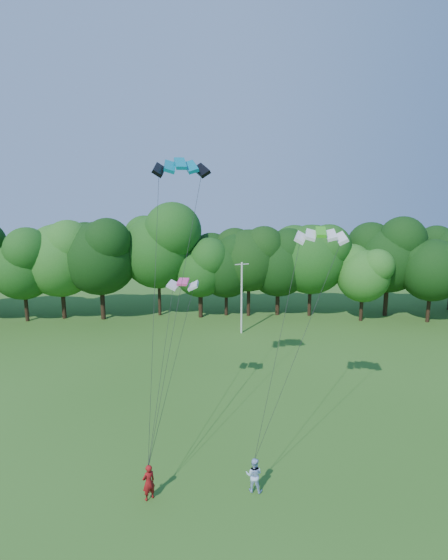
{
  "coord_description": "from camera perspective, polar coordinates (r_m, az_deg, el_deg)",
  "views": [
    {
      "loc": [
        -0.69,
        -15.04,
        14.99
      ],
      "look_at": [
        0.51,
        13.0,
        9.38
      ],
      "focal_mm": 28.0,
      "sensor_mm": 36.0,
      "label": 1
    }
  ],
  "objects": [
    {
      "name": "kite_pink",
      "position": [
        28.27,
        -5.37,
        -0.24
      ],
      "size": [
        2.14,
        1.29,
        0.37
      ],
      "rotation": [
        0.0,
        0.0,
        -0.17
      ],
      "color": "#DE3D83",
      "rests_on": "ground"
    },
    {
      "name": "kite_flyer_right",
      "position": [
        24.36,
        3.94,
        -24.05
      ],
      "size": [
        1.04,
        0.9,
        1.81
      ],
      "primitive_type": "imported",
      "rotation": [
        0.0,
        0.0,
        2.86
      ],
      "color": "#B3CDF8",
      "rests_on": "ground"
    },
    {
      "name": "kite_flyer_left",
      "position": [
        24.08,
        -9.82,
        -24.58
      ],
      "size": [
        0.82,
        0.77,
        1.87
      ],
      "primitive_type": "imported",
      "rotation": [
        0.0,
        0.0,
        3.78
      ],
      "color": "maroon",
      "rests_on": "ground"
    },
    {
      "name": "kite_teal",
      "position": [
        26.81,
        -5.73,
        14.89
      ],
      "size": [
        3.37,
        1.9,
        0.8
      ],
      "rotation": [
        0.0,
        0.0,
        0.17
      ],
      "color": "#04738D",
      "rests_on": "ground"
    },
    {
      "name": "tree_back_center",
      "position": [
        52.99,
        3.29,
        3.21
      ],
      "size": [
        8.31,
        8.31,
        12.08
      ],
      "color": "black",
      "rests_on": "ground"
    },
    {
      "name": "kite_green",
      "position": [
        25.02,
        12.54,
        6.14
      ],
      "size": [
        2.98,
        1.76,
        0.55
      ],
      "rotation": [
        0.0,
        0.0,
        -0.19
      ],
      "color": "green",
      "rests_on": "ground"
    },
    {
      "name": "utility_pole",
      "position": [
        46.88,
        2.31,
        -2.24
      ],
      "size": [
        1.52,
        0.52,
        7.78
      ],
      "rotation": [
        0.0,
        0.0,
        0.29
      ],
      "color": "silver",
      "rests_on": "ground"
    }
  ]
}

